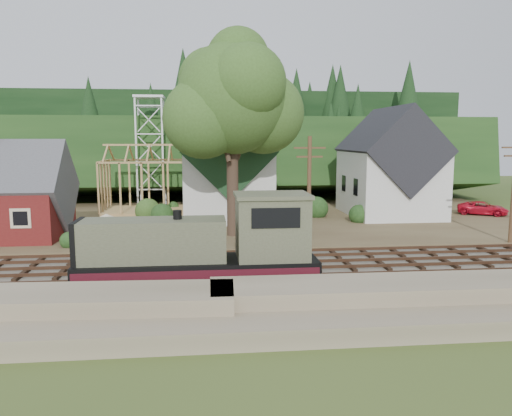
{
  "coord_description": "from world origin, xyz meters",
  "views": [
    {
      "loc": [
        -0.2,
        -28.41,
        7.86
      ],
      "look_at": [
        3.4,
        6.0,
        3.0
      ],
      "focal_mm": 35.0,
      "sensor_mm": 36.0,
      "label": 1
    }
  ],
  "objects": [
    {
      "name": "ridge",
      "position": [
        0.0,
        58.0,
        0.0
      ],
      "size": [
        80.0,
        20.0,
        12.0
      ],
      "primitive_type": "cube",
      "color": "black",
      "rests_on": "ground"
    },
    {
      "name": "patio_set",
      "position": [
        -6.85,
        5.98,
        2.39
      ],
      "size": [
        2.21,
        2.21,
        2.46
      ],
      "color": "silver",
      "rests_on": "village_flat"
    },
    {
      "name": "church",
      "position": [
        2.0,
        19.68,
        5.18
      ],
      "size": [
        8.4,
        15.17,
        13.0
      ],
      "color": "silver",
      "rests_on": "village_flat"
    },
    {
      "name": "big_tree",
      "position": [
        2.17,
        10.08,
        10.22
      ],
      "size": [
        10.9,
        8.4,
        14.7
      ],
      "color": "#38281E",
      "rests_on": "village_flat"
    },
    {
      "name": "lattice_tower",
      "position": [
        -6.0,
        28.0,
        10.03
      ],
      "size": [
        3.2,
        3.2,
        12.12
      ],
      "color": "silver",
      "rests_on": "village_flat"
    },
    {
      "name": "embankment",
      "position": [
        0.0,
        -8.5,
        0.0
      ],
      "size": [
        64.0,
        5.0,
        1.6
      ],
      "primitive_type": "cube",
      "color": "#7F7259",
      "rests_on": "ground"
    },
    {
      "name": "car_blue",
      "position": [
        -7.29,
        9.79,
        0.92
      ],
      "size": [
        1.89,
        3.78,
        1.24
      ],
      "primitive_type": "imported",
      "rotation": [
        0.0,
        0.0,
        0.12
      ],
      "color": "#568FB9",
      "rests_on": "village_flat"
    },
    {
      "name": "locomotive",
      "position": [
        -0.09,
        -3.0,
        2.15
      ],
      "size": [
        12.18,
        3.04,
        4.87
      ],
      "color": "black",
      "rests_on": "railroad_bed"
    },
    {
      "name": "farmhouse",
      "position": [
        18.0,
        19.0,
        4.87
      ],
      "size": [
        8.4,
        10.8,
        10.6
      ],
      "color": "silver",
      "rests_on": "village_flat"
    },
    {
      "name": "telegraph_pole_near",
      "position": [
        7.0,
        5.2,
        4.25
      ],
      "size": [
        2.2,
        0.28,
        8.0
      ],
      "color": "#4C331E",
      "rests_on": "ground"
    },
    {
      "name": "timber_frame",
      "position": [
        -6.0,
        22.0,
        3.27
      ],
      "size": [
        8.2,
        6.2,
        6.99
      ],
      "color": "tan",
      "rests_on": "village_flat"
    },
    {
      "name": "ground",
      "position": [
        0.0,
        0.0,
        0.0
      ],
      "size": [
        140.0,
        140.0,
        0.0
      ],
      "primitive_type": "plane",
      "color": "#384C1E",
      "rests_on": "ground"
    },
    {
      "name": "village_flat",
      "position": [
        0.0,
        18.0,
        0.15
      ],
      "size": [
        64.0,
        26.0,
        0.3
      ],
      "primitive_type": "cube",
      "color": "brown",
      "rests_on": "ground"
    },
    {
      "name": "car_red",
      "position": [
        27.36,
        18.03,
        0.95
      ],
      "size": [
        5.16,
        4.29,
        1.31
      ],
      "primitive_type": "imported",
      "rotation": [
        0.0,
        0.0,
        1.03
      ],
      "color": "red",
      "rests_on": "village_flat"
    },
    {
      "name": "hillside",
      "position": [
        0.0,
        42.0,
        0.0
      ],
      "size": [
        70.0,
        28.96,
        12.74
      ],
      "primitive_type": "cube",
      "rotation": [
        -0.17,
        0.0,
        0.0
      ],
      "color": "#1E3F19",
      "rests_on": "ground"
    },
    {
      "name": "railroad_bed",
      "position": [
        0.0,
        0.0,
        0.08
      ],
      "size": [
        64.0,
        11.0,
        0.16
      ],
      "primitive_type": "cube",
      "color": "#726B5B",
      "rests_on": "ground"
    }
  ]
}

